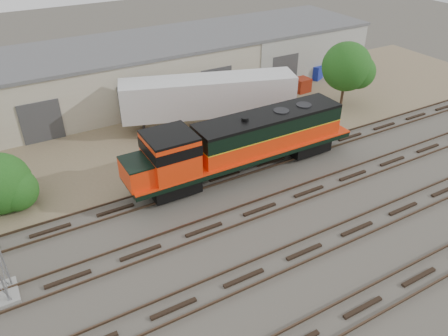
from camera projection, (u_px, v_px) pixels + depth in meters
ground at (216, 245)px, 25.04m from camera, size 140.00×140.00×0.00m
dirt_strip at (129, 138)px, 36.08m from camera, size 80.00×16.00×0.02m
tracks at (244, 278)px, 22.79m from camera, size 80.00×20.40×0.28m
warehouse at (97, 78)px, 40.57m from camera, size 58.40×10.40×5.30m
locomotive at (241, 143)px, 30.42m from camera, size 17.36×3.05×4.17m
semi_trailer at (213, 97)px, 36.43m from camera, size 14.63×7.28×4.45m
dumpster_blue at (315, 72)px, 47.60m from camera, size 2.08×2.03×1.50m
dumpster_red at (302, 85)px, 44.39m from camera, size 1.58×1.49×1.40m
tree_mid at (4, 185)px, 27.35m from camera, size 4.12×3.92×3.92m
tree_east at (350, 68)px, 39.85m from camera, size 4.71×4.48×6.05m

